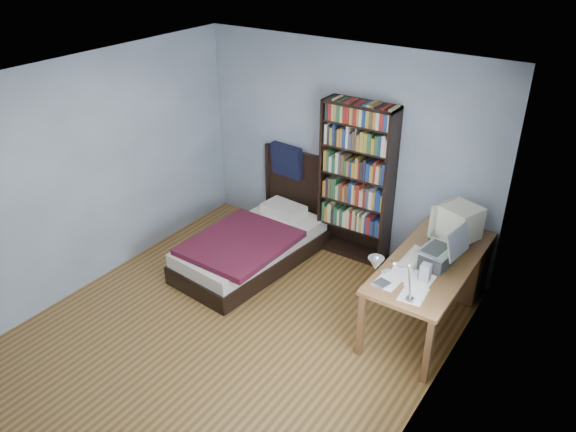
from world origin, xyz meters
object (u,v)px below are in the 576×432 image
object	(u,v)px
soda_can	(431,242)
bed	(256,241)
desk	(447,263)
crt_monitor	(458,222)
laptop	(439,255)
speaker	(425,273)
keyboard	(414,258)
desk_lamp	(382,268)
bookshelf	(356,182)

from	to	relation	value
soda_can	bed	bearing A→B (deg)	-172.58
desk	soda_can	world-z (taller)	soda_can
crt_monitor	soda_can	distance (m)	0.33
laptop	speaker	size ratio (longest dim) A/B	2.52
keyboard	soda_can	world-z (taller)	soda_can
speaker	keyboard	bearing A→B (deg)	125.42
desk_lamp	soda_can	xyz separation A→B (m)	(-0.06, 1.34, -0.46)
desk	laptop	world-z (taller)	laptop
desk_lamp	keyboard	xyz separation A→B (m)	(-0.11, 1.04, -0.50)
desk_lamp	bed	xyz separation A→B (m)	(-2.08, 1.08, -0.99)
desk_lamp	speaker	world-z (taller)	desk_lamp
laptop	desk	bearing A→B (deg)	97.41
speaker	bed	size ratio (longest dim) A/B	0.09
soda_can	speaker	bearing A→B (deg)	-74.12
bookshelf	bed	size ratio (longest dim) A/B	0.92
crt_monitor	bookshelf	xyz separation A→B (m)	(-1.30, 0.30, -0.02)
keyboard	soda_can	size ratio (longest dim) A/B	3.50
laptop	speaker	distance (m)	0.31
laptop	keyboard	bearing A→B (deg)	-177.03
desk_lamp	soda_can	bearing A→B (deg)	92.37
speaker	bookshelf	world-z (taller)	bookshelf
desk	desk_lamp	xyz separation A→B (m)	(-0.05, -1.63, 0.83)
desk	crt_monitor	bearing A→B (deg)	-44.98
desk_lamp	bookshelf	bearing A→B (deg)	122.55
speaker	laptop	bearing A→B (deg)	85.88
soda_can	bookshelf	world-z (taller)	bookshelf
keyboard	bed	size ratio (longest dim) A/B	0.20
bed	soda_can	bearing A→B (deg)	7.42
crt_monitor	soda_can	size ratio (longest dim) A/B	4.01
crt_monitor	laptop	world-z (taller)	laptop
bookshelf	keyboard	bearing A→B (deg)	-37.43
desk	speaker	size ratio (longest dim) A/B	9.94
bed	laptop	bearing A→B (deg)	-0.51
laptop	bookshelf	size ratio (longest dim) A/B	0.23
crt_monitor	desk_lamp	bearing A→B (deg)	-93.96
crt_monitor	desk_lamp	xyz separation A→B (m)	(-0.11, -1.57, 0.28)
desk	bookshelf	distance (m)	1.37
soda_can	bookshelf	distance (m)	1.27
keyboard	bookshelf	distance (m)	1.38
desk	desk_lamp	size ratio (longest dim) A/B	2.73
crt_monitor	soda_can	bearing A→B (deg)	-125.57
desk	laptop	bearing A→B (deg)	-82.59
keyboard	bed	xyz separation A→B (m)	(-1.96, 0.03, -0.48)
crt_monitor	desk_lamp	distance (m)	1.60
keyboard	bed	bearing A→B (deg)	179.90
speaker	bed	distance (m)	2.28
desk_lamp	speaker	bearing A→B (deg)	81.55
soda_can	desk	bearing A→B (deg)	70.43
keyboard	soda_can	xyz separation A→B (m)	(0.06, 0.29, 0.05)
bed	desk_lamp	bearing A→B (deg)	-27.39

